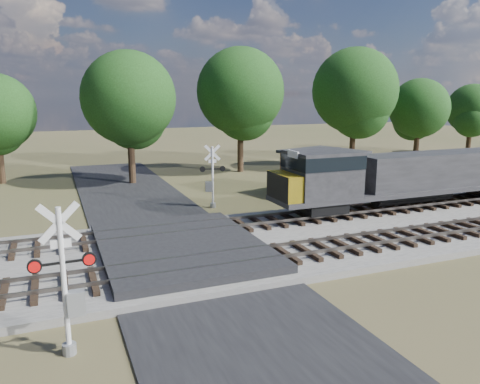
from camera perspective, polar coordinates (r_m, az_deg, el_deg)
name	(u,v)px	position (r m, az deg, el deg)	size (l,w,h in m)	color
ground	(184,259)	(21.05, -6.84, -8.14)	(160.00, 160.00, 0.00)	#454927
ballast_bed	(364,229)	(25.72, 14.92, -4.38)	(140.00, 10.00, 0.30)	gray
road	(184,258)	(21.03, -6.84, -8.04)	(7.00, 60.00, 0.08)	black
crossing_panel	(181,249)	(21.40, -7.21, -6.91)	(7.00, 9.00, 0.62)	#262628
track_near	(267,256)	(20.15, 3.34, -7.75)	(140.00, 2.60, 0.33)	black
track_far	(226,226)	(24.54, -1.66, -4.12)	(140.00, 2.60, 0.33)	black
crossing_signal_near	(68,293)	(13.93, -20.19, -11.47)	(1.77, 0.38, 4.39)	silver
crossing_signal_far	(211,182)	(29.81, -3.51, 1.26)	(1.62, 0.46, 4.06)	silver
equipment_shed	(323,173)	(33.94, 10.05, 2.32)	(5.93, 5.93, 3.25)	#422A1C
treeline	(155,98)	(40.77, -10.37, 11.22)	(77.97, 11.30, 11.51)	black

